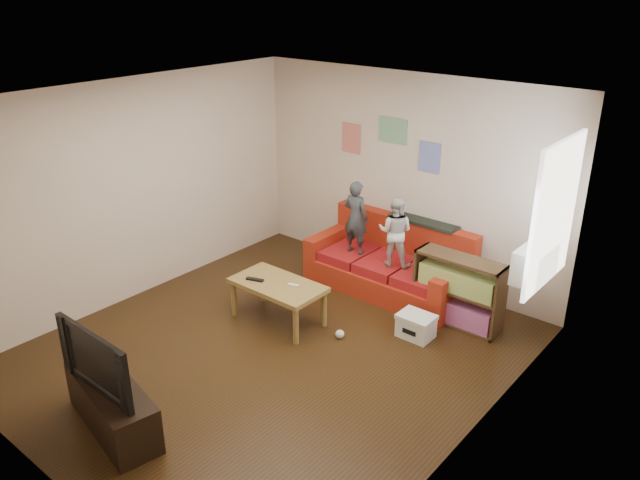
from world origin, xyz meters
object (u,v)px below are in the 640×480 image
Objects in this scene: sofa at (391,266)px; bookshelf at (458,294)px; file_box at (416,326)px; child_a at (356,217)px; coffee_table at (278,288)px; tv_stand at (113,406)px; television at (105,357)px; child_b at (395,232)px.

bookshelf is (1.10, -0.27, 0.07)m from sofa.
bookshelf is 2.63× the size of file_box.
coffee_table is (-0.09, -1.38, -0.49)m from child_a.
coffee_table is at bearing -141.94° from bookshelf.
coffee_table is 2.34m from tv_stand.
television is (0.16, -2.32, 0.32)m from coffee_table.
child_a is 0.92× the size of bookshelf.
child_b reaches higher than television.
file_box is at bearing -109.53° from bookshelf.
sofa is at bearing 95.95° from tv_stand.
bookshelf is at bearing 155.37° from child_b.
sofa is at bearing 70.74° from coffee_table.
bookshelf is (1.55, -0.09, -0.54)m from child_a.
coffee_table is (-0.54, -1.55, 0.12)m from sofa.
television is at bearing -86.13° from coffee_table.
coffee_table is 0.91× the size of tv_stand.
coffee_table is at bearing -153.42° from file_box.
child_a is 1.64m from bookshelf.
bookshelf is at bearing -13.60° from sofa.
child_a reaches higher than television.
child_b is at bearing 93.43° from tv_stand.
tv_stand is (-0.38, -3.87, -0.08)m from sofa.
television is (0.00, -0.00, 0.52)m from tv_stand.
tv_stand reaches higher than file_box.
coffee_table is at bearing -109.26° from sofa.
sofa is 1.64m from coffee_table.
child_a is at bearing 102.67° from tv_stand.
child_a reaches higher than bookshelf.
sofa is 1.13m from bookshelf.
sofa is 1.72× the size of tv_stand.
coffee_table reaches higher than file_box.
child_b is 3.74m from television.
sofa reaches higher than coffee_table.
child_b is at bearing 63.42° from coffee_table.
television is at bearing -112.81° from file_box.
bookshelf is 0.64m from file_box.
child_b is 1.24m from file_box.
television is (0.07, -3.70, -0.17)m from child_a.
file_box is at bearing 26.58° from coffee_table.
bookshelf reaches higher than coffee_table.
bookshelf is at bearing 79.29° from tv_stand.
child_b is 1.08m from bookshelf.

